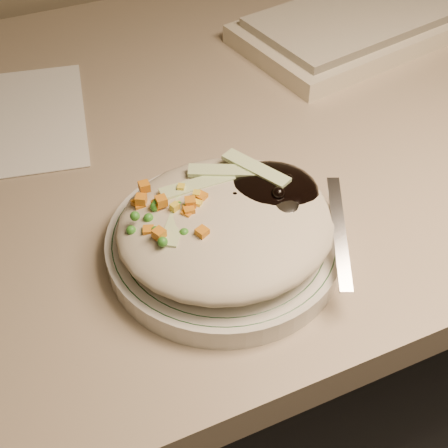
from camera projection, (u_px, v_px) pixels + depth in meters
name	position (u px, v px, depth m)	size (l,w,h in m)	color
desk	(228.00, 234.00, 0.87)	(1.40, 0.70, 0.74)	gray
plate	(224.00, 244.00, 0.56)	(0.21, 0.21, 0.02)	silver
plate_rim	(224.00, 237.00, 0.56)	(0.20, 0.20, 0.00)	#144723
meal	(229.00, 219.00, 0.54)	(0.21, 0.19, 0.05)	#AFA48E
keyboard	(406.00, 7.00, 0.89)	(0.53, 0.27, 0.04)	beige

